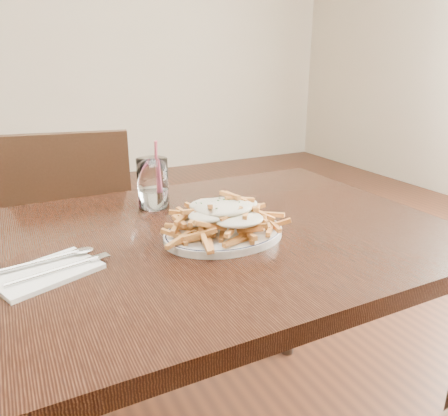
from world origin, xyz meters
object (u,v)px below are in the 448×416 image
table (192,266)px  water_glass (153,186)px  chair_far (75,234)px  loaded_fries (224,213)px  fries_plate (224,234)px

table → water_glass: (-0.01, 0.22, 0.14)m
chair_far → loaded_fries: size_ratio=3.24×
chair_far → loaded_fries: 0.86m
loaded_fries → water_glass: water_glass is taller
water_glass → loaded_fries: bearing=-75.1°
fries_plate → water_glass: water_glass is taller
table → loaded_fries: size_ratio=4.31×
fries_plate → table: bearing=140.3°
table → fries_plate: 0.12m
table → fries_plate: (0.06, -0.05, 0.09)m
fries_plate → loaded_fries: size_ratio=1.00×
table → chair_far: (-0.16, 0.73, -0.16)m
water_glass → fries_plate: bearing=-75.1°
loaded_fries → water_glass: bearing=104.9°
chair_far → water_glass: water_glass is taller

